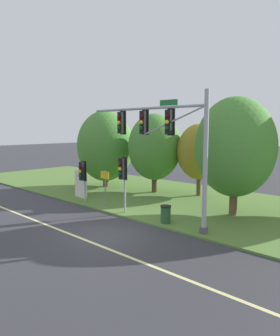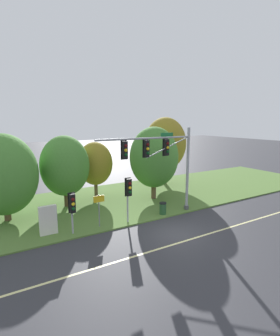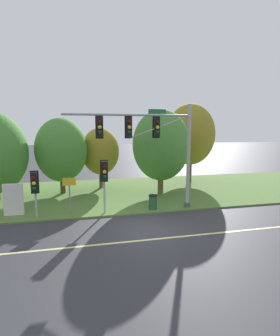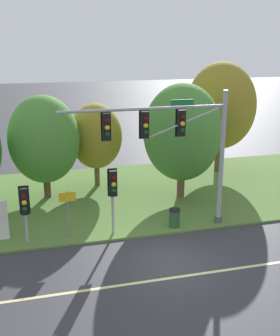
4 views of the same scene
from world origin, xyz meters
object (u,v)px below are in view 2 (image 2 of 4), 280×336
at_px(traffic_signal_mast, 162,157).
at_px(tree_behind_signpost, 95,164).
at_px(pedestrian_signal_near_kerb, 72,205).
at_px(tree_mid_verge, 154,157).
at_px(tree_left_of_mast, 65,166).
at_px(route_sign_post, 99,206).
at_px(tree_tall_centre, 165,144).
at_px(info_kiosk, 48,220).
at_px(tree_nearest_road, 4,175).
at_px(trash_bin, 163,208).
at_px(pedestrian_signal_further_along, 129,190).

bearing_deg(traffic_signal_mast, tree_behind_signpost, 109.77).
height_order(pedestrian_signal_near_kerb, tree_mid_verge, tree_mid_verge).
bearing_deg(tree_mid_verge, tree_left_of_mast, 166.01).
bearing_deg(route_sign_post, tree_tall_centre, 34.84).
distance_m(traffic_signal_mast, info_kiosk, 9.06).
relative_size(route_sign_post, tree_behind_signpost, 0.43).
bearing_deg(tree_nearest_road, info_kiosk, -63.13).
bearing_deg(info_kiosk, tree_left_of_mast, 63.11).
bearing_deg(trash_bin, tree_left_of_mast, 135.43).
bearing_deg(trash_bin, tree_mid_verge, 65.91).
xyz_separation_m(pedestrian_signal_near_kerb, trash_bin, (7.06, 0.06, -1.47)).
bearing_deg(tree_nearest_road, tree_behind_signpost, 16.51).
xyz_separation_m(tree_nearest_road, trash_bin, (10.46, -4.79, -2.92)).
height_order(pedestrian_signal_further_along, tree_mid_verge, tree_mid_verge).
height_order(tree_tall_centre, trash_bin, tree_tall_centre).
bearing_deg(info_kiosk, trash_bin, -5.20).
distance_m(route_sign_post, tree_behind_signpost, 7.44).
xyz_separation_m(pedestrian_signal_near_kerb, tree_nearest_road, (-3.40, 4.85, 1.45)).
bearing_deg(trash_bin, route_sign_post, 177.08).
relative_size(traffic_signal_mast, pedestrian_signal_further_along, 2.44).
relative_size(pedestrian_signal_near_kerb, trash_bin, 2.96).
bearing_deg(pedestrian_signal_near_kerb, tree_mid_verge, 24.16).
bearing_deg(tree_mid_verge, info_kiosk, -162.91).
height_order(tree_behind_signpost, trash_bin, tree_behind_signpost).
xyz_separation_m(tree_nearest_road, tree_tall_centre, (16.48, 3.25, 1.18)).
height_order(tree_nearest_road, info_kiosk, tree_nearest_road).
relative_size(route_sign_post, tree_mid_verge, 0.34).
xyz_separation_m(tree_left_of_mast, tree_mid_verge, (7.61, -1.90, 0.39)).
relative_size(tree_tall_centre, trash_bin, 8.10).
distance_m(traffic_signal_mast, pedestrian_signal_further_along, 3.64).
bearing_deg(tree_behind_signpost, tree_nearest_road, -163.49).
bearing_deg(tree_left_of_mast, route_sign_post, -82.57).
distance_m(tree_nearest_road, tree_mid_verge, 12.24).
xyz_separation_m(pedestrian_signal_further_along, route_sign_post, (-2.07, 0.41, -0.90)).
relative_size(pedestrian_signal_near_kerb, tree_behind_signpost, 0.53).
bearing_deg(pedestrian_signal_near_kerb, pedestrian_signal_further_along, -1.29).
bearing_deg(route_sign_post, pedestrian_signal_further_along, -11.21).
xyz_separation_m(route_sign_post, info_kiosk, (-3.27, 0.50, -0.55)).
distance_m(tree_behind_signpost, tree_tall_centre, 8.89).
bearing_deg(traffic_signal_mast, tree_mid_verge, 64.40).
relative_size(pedestrian_signal_further_along, tree_tall_centre, 0.44).
height_order(pedestrian_signal_further_along, tree_behind_signpost, tree_behind_signpost).
relative_size(tree_behind_signpost, tree_tall_centre, 0.69).
bearing_deg(info_kiosk, traffic_signal_mast, -5.62).
distance_m(pedestrian_signal_near_kerb, tree_nearest_road, 6.09).
xyz_separation_m(pedestrian_signal_further_along, tree_behind_signpost, (0.37, 7.23, 0.80)).
bearing_deg(tree_left_of_mast, tree_mid_verge, -13.99).
height_order(traffic_signal_mast, tree_left_of_mast, traffic_signal_mast).
distance_m(route_sign_post, trash_bin, 5.26).
distance_m(tree_nearest_road, tree_behind_signpost, 8.08).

